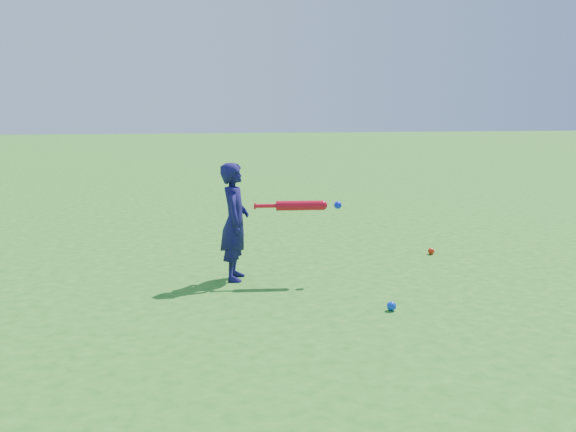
% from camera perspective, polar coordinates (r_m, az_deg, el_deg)
% --- Properties ---
extents(ground, '(80.00, 80.00, 0.00)m').
position_cam_1_polar(ground, '(5.91, -10.72, -6.30)').
color(ground, '#24701A').
rests_on(ground, ground).
extents(child, '(0.35, 0.45, 1.11)m').
position_cam_1_polar(child, '(6.01, -4.76, -0.51)').
color(child, '#14104B').
rests_on(child, ground).
extents(ground_ball_red, '(0.07, 0.07, 0.07)m').
position_cam_1_polar(ground_ball_red, '(7.30, 12.60, -3.07)').
color(ground_ball_red, red).
rests_on(ground_ball_red, ground).
extents(ground_ball_blue, '(0.08, 0.08, 0.08)m').
position_cam_1_polar(ground_ball_blue, '(5.23, 9.19, -7.91)').
color(ground_ball_blue, '#0C35D5').
rests_on(ground_ball_blue, ground).
extents(bat_swing, '(0.82, 0.17, 0.09)m').
position_cam_1_polar(bat_swing, '(5.97, 1.37, 0.94)').
color(bat_swing, red).
rests_on(bat_swing, ground).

